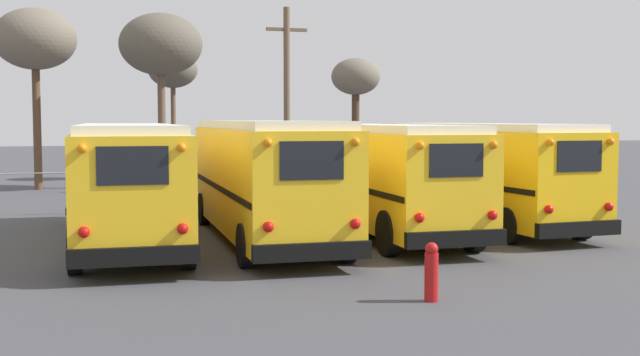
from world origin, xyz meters
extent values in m
plane|color=#424247|center=(0.00, 0.00, 0.00)|extent=(160.00, 160.00, 0.00)
cube|color=yellow|center=(-5.08, 0.27, 1.60)|extent=(3.04, 10.90, 2.46)
cube|color=white|center=(-5.08, 0.27, 2.93)|extent=(2.82, 10.46, 0.20)
cube|color=black|center=(-5.38, -5.15, 0.55)|extent=(2.49, 0.34, 0.36)
cube|color=black|center=(-5.38, -5.12, 2.28)|extent=(1.34, 0.10, 0.74)
sphere|color=red|center=(-6.30, -5.11, 1.05)|extent=(0.22, 0.22, 0.22)
sphere|color=orange|center=(-6.30, -5.11, 2.61)|extent=(0.18, 0.18, 0.18)
sphere|color=red|center=(-4.47, -5.21, 1.05)|extent=(0.22, 0.22, 0.22)
sphere|color=orange|center=(-4.47, -5.21, 2.61)|extent=(0.18, 0.18, 0.18)
cube|color=black|center=(-6.31, 0.34, 1.42)|extent=(0.61, 10.55, 0.14)
cube|color=black|center=(-3.85, 0.20, 1.42)|extent=(0.61, 10.55, 0.14)
cylinder|color=black|center=(-5.99, 4.42, 0.53)|extent=(0.34, 1.07, 1.05)
cylinder|color=black|center=(-3.71, 4.29, 0.53)|extent=(0.34, 1.07, 1.05)
cylinder|color=black|center=(-6.45, -3.75, 0.53)|extent=(0.34, 1.07, 1.05)
cylinder|color=black|center=(-4.17, -3.87, 0.53)|extent=(0.34, 1.07, 1.05)
cube|color=yellow|center=(-1.69, -0.53, 1.63)|extent=(2.86, 9.95, 2.58)
cube|color=white|center=(-1.69, -0.53, 3.02)|extent=(2.65, 9.55, 0.20)
cube|color=black|center=(-1.93, -5.49, 0.52)|extent=(2.44, 0.32, 0.36)
cube|color=black|center=(-1.93, -5.46, 2.34)|extent=(1.31, 0.09, 0.77)
sphere|color=red|center=(-2.83, -5.45, 1.05)|extent=(0.22, 0.22, 0.22)
sphere|color=orange|center=(-2.83, -5.45, 2.70)|extent=(0.18, 0.18, 0.18)
sphere|color=red|center=(-1.04, -5.54, 1.05)|extent=(0.22, 0.22, 0.22)
sphere|color=orange|center=(-1.04, -5.54, 2.70)|extent=(0.18, 0.18, 0.18)
cube|color=black|center=(-2.90, -0.47, 1.43)|extent=(0.49, 9.64, 0.14)
cube|color=black|center=(-0.49, -0.59, 1.43)|extent=(0.49, 9.64, 0.14)
cylinder|color=black|center=(-2.63, 3.14, 0.48)|extent=(0.33, 0.97, 0.96)
cylinder|color=black|center=(-0.40, 3.04, 0.48)|extent=(0.33, 0.97, 0.96)
cylinder|color=black|center=(-2.98, -4.09, 0.48)|extent=(0.33, 0.97, 0.96)
cylinder|color=black|center=(-0.76, -4.20, 0.48)|extent=(0.33, 0.97, 0.96)
cube|color=yellow|center=(1.69, -0.20, 1.60)|extent=(2.71, 9.71, 2.44)
cube|color=white|center=(1.69, -0.20, 2.92)|extent=(2.51, 9.32, 0.20)
cube|color=black|center=(1.49, -5.05, 0.55)|extent=(2.36, 0.30, 0.36)
cube|color=black|center=(1.49, -5.03, 2.27)|extent=(1.27, 0.08, 0.73)
sphere|color=red|center=(0.62, -5.02, 1.05)|extent=(0.22, 0.22, 0.22)
sphere|color=orange|center=(0.62, -5.02, 2.60)|extent=(0.18, 0.18, 0.18)
sphere|color=red|center=(2.35, -5.10, 1.05)|extent=(0.22, 0.22, 0.22)
sphere|color=orange|center=(2.35, -5.10, 2.60)|extent=(0.18, 0.18, 0.18)
cube|color=black|center=(0.53, -0.15, 1.41)|extent=(0.42, 9.43, 0.14)
cube|color=black|center=(2.86, -0.25, 1.41)|extent=(0.42, 9.43, 0.14)
cylinder|color=black|center=(0.77, 3.35, 0.53)|extent=(0.32, 1.08, 1.07)
cylinder|color=black|center=(2.91, 3.26, 0.53)|extent=(0.32, 1.08, 1.07)
cylinder|color=black|center=(0.47, -3.67, 0.53)|extent=(0.32, 1.08, 1.07)
cylinder|color=black|center=(2.62, -3.76, 0.53)|extent=(0.32, 1.08, 1.07)
cube|color=yellow|center=(5.08, 0.44, 1.58)|extent=(2.58, 9.34, 2.50)
cube|color=white|center=(5.08, 0.44, 2.93)|extent=(2.38, 8.96, 0.20)
cube|color=black|center=(5.21, -4.24, 0.51)|extent=(2.37, 0.27, 0.36)
cube|color=black|center=(5.21, -4.21, 2.27)|extent=(1.27, 0.07, 0.75)
sphere|color=red|center=(4.34, -4.27, 1.02)|extent=(0.22, 0.22, 0.22)
sphere|color=orange|center=(4.34, -4.27, 2.61)|extent=(0.18, 0.18, 0.18)
sphere|color=red|center=(6.08, -4.22, 1.02)|extent=(0.22, 0.22, 0.22)
sphere|color=orange|center=(6.08, -4.22, 2.61)|extent=(0.18, 0.18, 0.18)
cube|color=black|center=(3.91, 0.40, 1.39)|extent=(0.28, 9.09, 0.14)
cube|color=black|center=(6.25, 0.47, 1.39)|extent=(0.28, 9.09, 0.14)
cylinder|color=black|center=(3.91, 3.74, 0.47)|extent=(0.31, 0.94, 0.94)
cylinder|color=black|center=(6.06, 3.80, 0.47)|extent=(0.31, 0.94, 0.94)
cylinder|color=black|center=(4.10, -2.93, 0.47)|extent=(0.31, 0.94, 0.94)
cylinder|color=black|center=(6.25, -2.87, 0.47)|extent=(0.31, 0.94, 0.94)
cylinder|color=brown|center=(2.65, 12.87, 3.98)|extent=(0.28, 0.28, 7.96)
cube|color=brown|center=(2.65, 12.87, 7.00)|extent=(1.80, 0.14, 0.14)
cylinder|color=brown|center=(-0.99, 22.09, 2.53)|extent=(0.26, 0.26, 5.07)
ellipsoid|color=#5B5447|center=(-0.99, 22.09, 5.78)|extent=(2.60, 2.60, 1.95)
cylinder|color=#473323|center=(7.88, 18.38, 2.34)|extent=(0.40, 0.40, 4.67)
ellipsoid|color=#6B6051|center=(7.88, 18.38, 5.37)|extent=(2.53, 2.53, 1.89)
cylinder|color=brown|center=(-2.26, 16.52, 2.76)|extent=(0.36, 0.36, 5.53)
ellipsoid|color=#5B5447|center=(-2.26, 16.52, 6.56)|extent=(3.75, 3.75, 2.82)
cylinder|color=brown|center=(-7.67, 17.51, 2.86)|extent=(0.35, 0.35, 5.73)
ellipsoid|color=#6B6051|center=(-7.67, 17.51, 6.73)|extent=(3.64, 3.64, 2.73)
cylinder|color=#939399|center=(-6.48, 7.06, 0.70)|extent=(0.06, 0.06, 1.40)
cylinder|color=#939399|center=(-3.89, 7.06, 0.70)|extent=(0.06, 0.06, 1.40)
cylinder|color=#939399|center=(-1.30, 7.06, 0.70)|extent=(0.06, 0.06, 1.40)
cylinder|color=#939399|center=(1.30, 7.06, 0.70)|extent=(0.06, 0.06, 1.40)
cylinder|color=#939399|center=(3.89, 7.06, 0.70)|extent=(0.06, 0.06, 1.40)
cylinder|color=#939399|center=(6.48, 7.06, 0.70)|extent=(0.06, 0.06, 1.40)
cylinder|color=#939399|center=(9.08, 7.06, 0.70)|extent=(0.06, 0.06, 1.40)
cylinder|color=#939399|center=(0.00, 7.06, 1.40)|extent=(18.16, 0.04, 0.04)
cylinder|color=#B21414|center=(-0.60, -8.15, 0.42)|extent=(0.24, 0.24, 0.85)
sphere|color=#B21414|center=(-0.60, -8.15, 0.92)|extent=(0.23, 0.23, 0.23)
camera|label=1|loc=(-6.66, -20.61, 3.15)|focal=45.00mm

